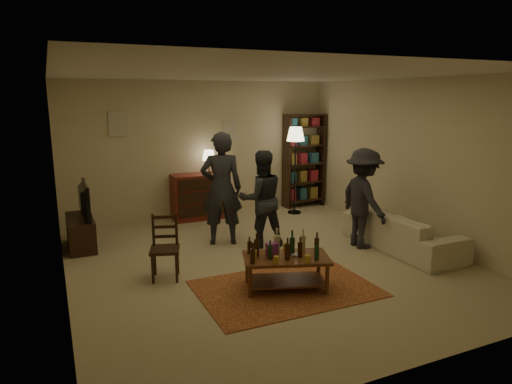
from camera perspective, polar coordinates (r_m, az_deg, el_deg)
floor at (r=6.86m, az=1.27°, el=-8.62°), size 6.00×6.00×0.00m
room_shell at (r=9.04m, az=-10.77°, el=7.98°), size 6.00×6.00×6.00m
rug at (r=5.94m, az=3.74°, el=-11.94°), size 2.20×1.50×0.01m
coffee_table at (r=5.79m, az=3.64°, el=-8.44°), size 1.20×0.90×0.78m
dining_chair at (r=6.25m, az=-11.31°, el=-6.50°), size 0.48×0.48×0.88m
tv_stand at (r=7.85m, az=-21.09°, el=-3.80°), size 0.40×1.00×1.06m
dresser at (r=9.09m, az=-7.25°, el=-0.41°), size 1.00×0.50×1.36m
bookshelf at (r=10.03m, az=6.00°, el=4.02°), size 0.90×0.34×2.02m
floor_lamp at (r=9.33m, az=4.97°, el=6.46°), size 0.36×0.36×1.79m
sofa at (r=7.63m, az=17.74°, el=-4.63°), size 0.81×2.08×0.61m
person_left at (r=7.43m, az=-4.34°, el=0.42°), size 0.78×0.63×1.85m
person_right at (r=7.33m, az=0.66°, el=-0.86°), size 0.83×0.68×1.57m
person_by_sofa at (r=7.46m, az=13.28°, el=-0.81°), size 0.65×1.07×1.60m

